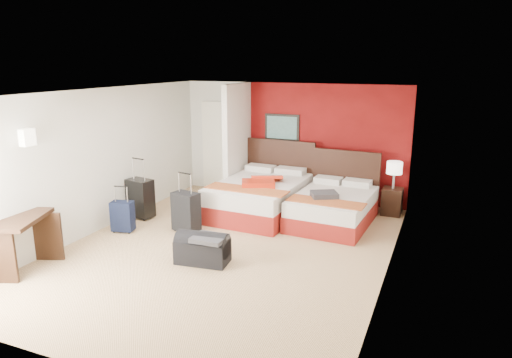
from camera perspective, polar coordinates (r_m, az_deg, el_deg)
The scene contains 17 objects.
ground at distance 7.64m, azimuth -3.63°, elevation -8.54°, with size 6.50×6.50×0.00m, color tan.
room_walls at distance 9.12m, azimuth -7.75°, elevation 3.40°, with size 5.02×6.52×2.50m.
red_accent_panel at distance 9.98m, azimuth 8.41°, elevation 4.27°, with size 3.50×0.04×2.50m, color maroon.
partition_wall at distance 9.98m, azimuth -2.29°, elevation 4.42°, with size 0.12×1.20×2.50m, color silver.
entry_door at distance 10.86m, azimuth -4.57°, elevation 3.99°, with size 0.82×0.06×2.05m, color silver.
bed_left at distance 9.22m, azimuth 0.46°, elevation -2.30°, with size 1.53×2.18×0.65m, color silver.
bed_right at distance 8.80m, azimuth 9.38°, elevation -3.61°, with size 1.32×1.89×0.57m, color white.
red_suitcase_open at distance 8.99m, azimuth 0.81°, elevation -0.21°, with size 0.62×0.85×0.11m, color #B3240F.
jacket_bundle at distance 8.44m, azimuth 8.34°, elevation -1.94°, with size 0.45×0.36×0.11m, color #38393E.
nightstand at distance 9.57m, azimuth 16.28°, elevation -2.65°, with size 0.38×0.38×0.53m, color black.
table_lamp at distance 9.43m, azimuth 16.51°, elevation 0.45°, with size 0.30×0.30×0.53m, color white.
suitcase_black at distance 9.24m, azimuth -13.93°, elevation -2.43°, with size 0.49×0.31×0.73m, color black.
suitcase_charcoal at distance 8.35m, azimuth -8.54°, elevation -4.14°, with size 0.46×0.29×0.69m, color black.
suitcase_navy at distance 8.60m, azimuth -15.98°, elevation -4.55°, with size 0.38×0.23×0.53m, color black.
duffel_bag at distance 7.12m, azimuth -6.56°, elevation -8.63°, with size 0.78×0.42×0.40m, color black.
jacket_draped at distance 6.93m, azimuth -5.72°, elevation -7.23°, with size 0.48×0.41×0.06m, color #38383D.
desk at distance 7.51m, azimuth -26.39°, elevation -7.16°, with size 0.49×0.97×0.81m, color black.
Camera 1 is at (3.14, -6.30, 2.96)m, focal length 32.73 mm.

